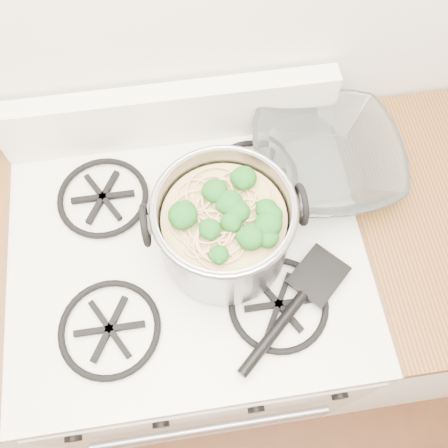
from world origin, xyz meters
TOP-DOWN VIEW (x-y plane):
  - gas_range at (0.00, 1.26)m, footprint 0.76×0.66m
  - counter_left at (-0.51, 1.26)m, footprint 0.25×0.65m
  - stock_pot at (0.08, 1.25)m, footprint 0.30×0.27m
  - spatula at (0.26, 1.16)m, footprint 0.42×0.42m
  - glass_bowl at (0.33, 1.41)m, footprint 0.13×0.13m

SIDE VIEW (x-z plane):
  - gas_range at x=0.00m, z-range -0.03..0.90m
  - counter_left at x=-0.51m, z-range 0.00..0.92m
  - spatula at x=0.26m, z-range 0.92..0.95m
  - glass_bowl at x=0.33m, z-range 0.92..0.96m
  - stock_pot at x=0.08m, z-range 0.92..1.10m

